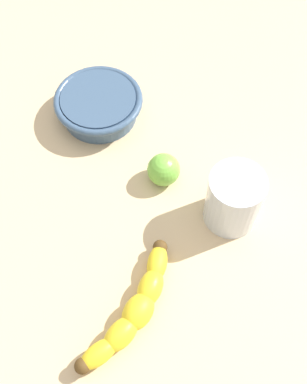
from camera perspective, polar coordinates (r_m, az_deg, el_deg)
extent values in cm
cube|color=beige|center=(77.24, -0.62, -5.61)|extent=(120.00, 120.00, 3.00)
ellipsoid|color=yellow|center=(68.67, -6.27, -17.90)|extent=(5.81, 6.17, 2.84)
ellipsoid|color=yellow|center=(69.02, -3.76, -15.90)|extent=(5.71, 6.60, 3.39)
ellipsoid|color=yellow|center=(69.72, -1.78, -13.51)|extent=(5.51, 6.61, 3.94)
ellipsoid|color=yellow|center=(70.74, -0.38, -10.88)|extent=(4.09, 6.06, 3.39)
ellipsoid|color=yellow|center=(72.03, 0.42, -8.15)|extent=(3.17, 5.82, 2.84)
sphere|color=#513819|center=(68.60, -8.13, -19.09)|extent=(2.17, 2.17, 2.17)
sphere|color=#513819|center=(73.02, 0.76, -6.32)|extent=(2.17, 2.17, 2.17)
cylinder|color=silver|center=(74.12, 9.17, -0.83)|extent=(8.30, 8.30, 9.93)
cylinder|color=beige|center=(74.93, 9.07, -1.18)|extent=(7.80, 7.80, 7.55)
cylinder|color=#3D5675|center=(87.26, -6.24, 9.72)|extent=(12.82, 12.82, 4.53)
torus|color=#3D5675|center=(86.00, -6.35, 10.43)|extent=(15.13, 15.13, 1.20)
sphere|color=#75C142|center=(78.70, 0.92, 2.62)|extent=(5.22, 5.22, 5.22)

